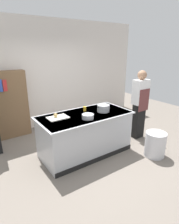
# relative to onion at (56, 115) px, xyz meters

# --- Properties ---
(ground_plane) EXTENTS (10.00, 10.00, 0.00)m
(ground_plane) POSITION_rel_onion_xyz_m (0.60, -0.15, -0.96)
(ground_plane) COLOR slate
(back_wall) EXTENTS (6.40, 0.12, 3.00)m
(back_wall) POSITION_rel_onion_xyz_m (0.60, 1.95, 0.54)
(back_wall) COLOR silver
(back_wall) RESTS_ON ground_plane
(counter_island) EXTENTS (1.98, 0.98, 0.90)m
(counter_island) POSITION_rel_onion_xyz_m (0.60, -0.15, -0.50)
(counter_island) COLOR #B7BABF
(counter_island) RESTS_ON ground_plane
(cutting_board) EXTENTS (0.40, 0.28, 0.02)m
(cutting_board) POSITION_rel_onion_xyz_m (0.03, -0.02, -0.05)
(cutting_board) COLOR silver
(cutting_board) RESTS_ON counter_island
(onion) EXTENTS (0.08, 0.08, 0.08)m
(onion) POSITION_rel_onion_xyz_m (0.00, 0.00, 0.00)
(onion) COLOR tan
(onion) RESTS_ON cutting_board
(stock_pot) EXTENTS (0.33, 0.27, 0.15)m
(stock_pot) POSITION_rel_onion_xyz_m (1.03, -0.22, 0.02)
(stock_pot) COLOR #B7BABF
(stock_pot) RESTS_ON counter_island
(mixing_bowl) EXTENTS (0.23, 0.23, 0.09)m
(mixing_bowl) POSITION_rel_onion_xyz_m (0.51, -0.39, -0.01)
(mixing_bowl) COLOR #B7BABF
(mixing_bowl) RESTS_ON counter_island
(juice_cup) EXTENTS (0.07, 0.07, 0.10)m
(juice_cup) POSITION_rel_onion_xyz_m (0.72, 0.04, -0.01)
(juice_cup) COLOR yellow
(juice_cup) RESTS_ON counter_island
(trash_bin) EXTENTS (0.43, 0.43, 0.54)m
(trash_bin) POSITION_rel_onion_xyz_m (1.76, -1.11, -0.69)
(trash_bin) COLOR silver
(trash_bin) RESTS_ON ground_plane
(person_chef) EXTENTS (0.38, 0.25, 1.72)m
(person_chef) POSITION_rel_onion_xyz_m (2.15, -0.27, -0.05)
(person_chef) COLOR black
(person_chef) RESTS_ON ground_plane
(bookshelf) EXTENTS (1.10, 0.31, 1.70)m
(bookshelf) POSITION_rel_onion_xyz_m (-0.62, 1.65, -0.11)
(bookshelf) COLOR brown
(bookshelf) RESTS_ON ground_plane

